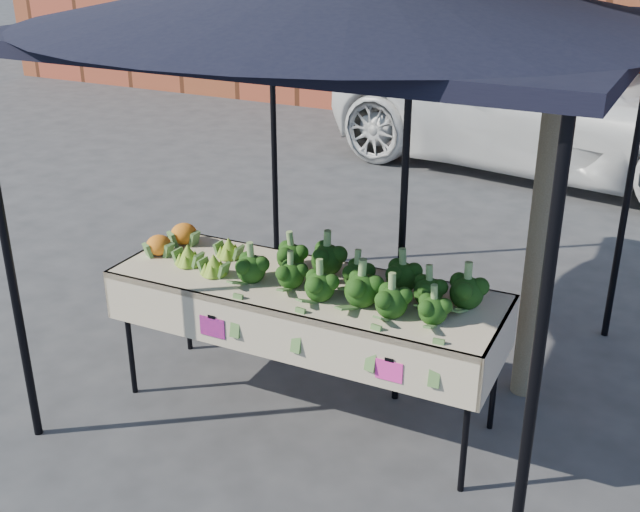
{
  "coord_description": "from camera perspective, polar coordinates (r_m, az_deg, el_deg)",
  "views": [
    {
      "loc": [
        2.12,
        -3.68,
        2.85
      ],
      "look_at": [
        0.13,
        0.16,
        1.0
      ],
      "focal_mm": 42.96,
      "sensor_mm": 36.0,
      "label": 1
    }
  ],
  "objects": [
    {
      "name": "street_tree",
      "position": [
        4.6,
        18.05,
        16.73
      ],
      "size": [
        2.46,
        2.46,
        4.85
      ],
      "primitive_type": null,
      "color": "#1E4C14",
      "rests_on": "ground"
    },
    {
      "name": "cauliflower_pair",
      "position": [
        5.14,
        -11.0,
        1.37
      ],
      "size": [
        0.21,
        0.41,
        0.16
      ],
      "primitive_type": "ellipsoid",
      "color": "orange",
      "rests_on": "table"
    },
    {
      "name": "romanesco_cluster",
      "position": [
        4.87,
        -8.14,
        0.43
      ],
      "size": [
        0.41,
        0.45,
        0.18
      ],
      "primitive_type": "ellipsoid",
      "color": "#82B835",
      "rests_on": "table"
    },
    {
      "name": "broccoli_heap",
      "position": [
        4.43,
        2.69,
        -1.34
      ],
      "size": [
        1.45,
        0.55,
        0.24
      ],
      "primitive_type": "ellipsoid",
      "color": "#15330E",
      "rests_on": "table"
    },
    {
      "name": "ground",
      "position": [
        5.12,
        -2.19,
        -10.73
      ],
      "size": [
        90.0,
        90.0,
        0.0
      ],
      "primitive_type": "plane",
      "color": "#2E2E31"
    },
    {
      "name": "table",
      "position": [
        4.8,
        -1.11,
        -6.89
      ],
      "size": [
        2.42,
        0.86,
        0.9
      ],
      "color": "#C1B397",
      "rests_on": "ground"
    },
    {
      "name": "canopy",
      "position": [
        4.76,
        2.68,
        4.99
      ],
      "size": [
        3.16,
        3.16,
        2.74
      ],
      "primitive_type": null,
      "color": "black",
      "rests_on": "ground"
    }
  ]
}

